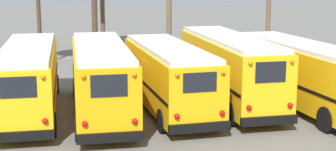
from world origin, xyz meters
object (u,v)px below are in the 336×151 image
(school_bus_3, at_px, (229,67))
(utility_pole, at_px, (169,5))
(school_bus_0, at_px, (29,77))
(school_bus_1, at_px, (101,77))
(school_bus_2, at_px, (168,75))
(school_bus_4, at_px, (302,72))

(school_bus_3, bearing_deg, utility_pole, 94.82)
(school_bus_0, height_order, school_bus_3, school_bus_3)
(school_bus_1, bearing_deg, school_bus_2, 0.73)
(school_bus_4, relative_size, utility_pole, 1.25)
(school_bus_3, height_order, school_bus_4, school_bus_3)
(utility_pole, bearing_deg, school_bus_1, -120.72)
(school_bus_1, height_order, utility_pole, utility_pole)
(school_bus_3, height_order, utility_pole, utility_pole)
(school_bus_1, xyz_separation_m, school_bus_3, (6.27, 0.47, 0.07))
(school_bus_0, distance_m, school_bus_4, 12.70)
(school_bus_2, bearing_deg, school_bus_3, 7.88)
(school_bus_2, relative_size, school_bus_3, 0.94)
(school_bus_1, bearing_deg, utility_pole, 59.28)
(school_bus_0, bearing_deg, school_bus_2, -9.17)
(school_bus_1, xyz_separation_m, school_bus_2, (3.14, 0.04, -0.08))
(school_bus_1, xyz_separation_m, school_bus_4, (9.40, -1.01, -0.05))
(school_bus_4, xyz_separation_m, utility_pole, (-3.88, 10.30, 2.64))
(school_bus_0, bearing_deg, school_bus_1, -18.56)
(school_bus_1, bearing_deg, school_bus_4, -6.11)
(school_bus_0, relative_size, utility_pole, 1.24)
(school_bus_2, height_order, school_bus_3, school_bus_3)
(utility_pole, bearing_deg, school_bus_2, -104.47)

